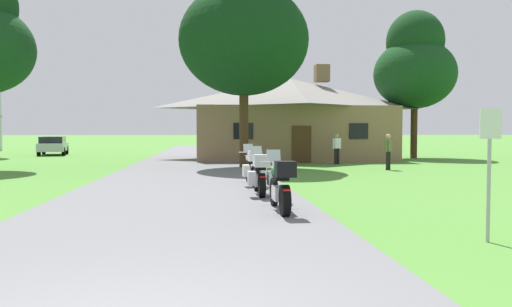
{
  "coord_description": "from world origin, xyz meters",
  "views": [
    {
      "loc": [
        0.73,
        -4.05,
        1.77
      ],
      "look_at": [
        2.6,
        15.34,
        0.92
      ],
      "focal_mm": 35.11,
      "sensor_mm": 36.0,
      "label": 1
    }
  ],
  "objects_px": {
    "motorcycle_green_nearest_to_camera": "(280,186)",
    "metal_signpost_roadside": "(489,158)",
    "motorcycle_silver_farthest_in_row": "(253,168)",
    "parked_silver_suv_far_left": "(53,145)",
    "motorcycle_white_second_in_row": "(260,175)",
    "bystander_olive_shirt_beside_signpost": "(388,150)",
    "bystander_white_shirt_near_lodge": "(337,147)",
    "tree_right_of_lodge": "(415,65)",
    "tree_by_lodge_front": "(244,25)"
  },
  "relations": [
    {
      "from": "bystander_white_shirt_near_lodge",
      "to": "tree_right_of_lodge",
      "type": "height_order",
      "value": "tree_right_of_lodge"
    },
    {
      "from": "motorcycle_green_nearest_to_camera",
      "to": "metal_signpost_roadside",
      "type": "bearing_deg",
      "value": -46.82
    },
    {
      "from": "motorcycle_green_nearest_to_camera",
      "to": "metal_signpost_roadside",
      "type": "distance_m",
      "value": 4.24
    },
    {
      "from": "motorcycle_white_second_in_row",
      "to": "bystander_olive_shirt_beside_signpost",
      "type": "distance_m",
      "value": 11.37
    },
    {
      "from": "metal_signpost_roadside",
      "to": "motorcycle_green_nearest_to_camera",
      "type": "bearing_deg",
      "value": 134.5
    },
    {
      "from": "metal_signpost_roadside",
      "to": "tree_right_of_lodge",
      "type": "bearing_deg",
      "value": 69.45
    },
    {
      "from": "motorcycle_green_nearest_to_camera",
      "to": "motorcycle_white_second_in_row",
      "type": "bearing_deg",
      "value": 91.61
    },
    {
      "from": "bystander_olive_shirt_beside_signpost",
      "to": "parked_silver_suv_far_left",
      "type": "xyz_separation_m",
      "value": [
        -20.01,
        16.88,
        -0.15
      ]
    },
    {
      "from": "bystander_white_shirt_near_lodge",
      "to": "tree_by_lodge_front",
      "type": "height_order",
      "value": "tree_by_lodge_front"
    },
    {
      "from": "tree_by_lodge_front",
      "to": "tree_right_of_lodge",
      "type": "xyz_separation_m",
      "value": [
        12.01,
        8.12,
        -0.67
      ]
    },
    {
      "from": "motorcycle_silver_farthest_in_row",
      "to": "bystander_olive_shirt_beside_signpost",
      "type": "distance_m",
      "value": 9.45
    },
    {
      "from": "bystander_white_shirt_near_lodge",
      "to": "bystander_olive_shirt_beside_signpost",
      "type": "xyz_separation_m",
      "value": [
        1.29,
        -4.33,
        0.0
      ]
    },
    {
      "from": "bystander_white_shirt_near_lodge",
      "to": "motorcycle_green_nearest_to_camera",
      "type": "bearing_deg",
      "value": -131.1
    },
    {
      "from": "motorcycle_green_nearest_to_camera",
      "to": "tree_right_of_lodge",
      "type": "distance_m",
      "value": 25.6
    },
    {
      "from": "motorcycle_green_nearest_to_camera",
      "to": "bystander_olive_shirt_beside_signpost",
      "type": "height_order",
      "value": "bystander_olive_shirt_beside_signpost"
    },
    {
      "from": "bystander_white_shirt_near_lodge",
      "to": "metal_signpost_roadside",
      "type": "distance_m",
      "value": 19.32
    },
    {
      "from": "bystander_olive_shirt_beside_signpost",
      "to": "motorcycle_green_nearest_to_camera",
      "type": "bearing_deg",
      "value": 13.41
    },
    {
      "from": "motorcycle_green_nearest_to_camera",
      "to": "metal_signpost_roadside",
      "type": "relative_size",
      "value": 0.97
    },
    {
      "from": "motorcycle_green_nearest_to_camera",
      "to": "tree_right_of_lodge",
      "type": "xyz_separation_m",
      "value": [
        12.21,
        21.79,
        5.62
      ]
    },
    {
      "from": "tree_right_of_lodge",
      "to": "bystander_olive_shirt_beside_signpost",
      "type": "bearing_deg",
      "value": -118.71
    },
    {
      "from": "bystander_white_shirt_near_lodge",
      "to": "metal_signpost_roadside",
      "type": "height_order",
      "value": "metal_signpost_roadside"
    },
    {
      "from": "tree_right_of_lodge",
      "to": "tree_by_lodge_front",
      "type": "bearing_deg",
      "value": -145.92
    },
    {
      "from": "motorcycle_white_second_in_row",
      "to": "tree_by_lodge_front",
      "type": "bearing_deg",
      "value": 88.04
    },
    {
      "from": "motorcycle_green_nearest_to_camera",
      "to": "bystander_white_shirt_near_lodge",
      "type": "height_order",
      "value": "bystander_white_shirt_near_lodge"
    },
    {
      "from": "motorcycle_silver_farthest_in_row",
      "to": "parked_silver_suv_far_left",
      "type": "bearing_deg",
      "value": 116.17
    },
    {
      "from": "motorcycle_white_second_in_row",
      "to": "bystander_white_shirt_near_lodge",
      "type": "height_order",
      "value": "bystander_white_shirt_near_lodge"
    },
    {
      "from": "motorcycle_silver_farthest_in_row",
      "to": "bystander_olive_shirt_beside_signpost",
      "type": "bearing_deg",
      "value": 40.07
    },
    {
      "from": "motorcycle_green_nearest_to_camera",
      "to": "bystander_olive_shirt_beside_signpost",
      "type": "relative_size",
      "value": 1.25
    },
    {
      "from": "motorcycle_green_nearest_to_camera",
      "to": "motorcycle_silver_farthest_in_row",
      "type": "distance_m",
      "value": 5.37
    },
    {
      "from": "motorcycle_silver_farthest_in_row",
      "to": "motorcycle_green_nearest_to_camera",
      "type": "bearing_deg",
      "value": -91.94
    },
    {
      "from": "motorcycle_silver_farthest_in_row",
      "to": "tree_by_lodge_front",
      "type": "bearing_deg",
      "value": 84.6
    },
    {
      "from": "motorcycle_white_second_in_row",
      "to": "bystander_white_shirt_near_lodge",
      "type": "bearing_deg",
      "value": 67.08
    },
    {
      "from": "motorcycle_green_nearest_to_camera",
      "to": "parked_silver_suv_far_left",
      "type": "height_order",
      "value": "parked_silver_suv_far_left"
    },
    {
      "from": "motorcycle_white_second_in_row",
      "to": "bystander_olive_shirt_beside_signpost",
      "type": "height_order",
      "value": "bystander_olive_shirt_beside_signpost"
    },
    {
      "from": "motorcycle_green_nearest_to_camera",
      "to": "bystander_white_shirt_near_lodge",
      "type": "distance_m",
      "value": 17.07
    },
    {
      "from": "metal_signpost_roadside",
      "to": "motorcycle_white_second_in_row",
      "type": "bearing_deg",
      "value": 117.96
    },
    {
      "from": "motorcycle_white_second_in_row",
      "to": "tree_right_of_lodge",
      "type": "xyz_separation_m",
      "value": [
        12.36,
        18.98,
        5.64
      ]
    },
    {
      "from": "tree_by_lodge_front",
      "to": "tree_right_of_lodge",
      "type": "bearing_deg",
      "value": 34.08
    },
    {
      "from": "motorcycle_white_second_in_row",
      "to": "metal_signpost_roadside",
      "type": "bearing_deg",
      "value": -62.15
    },
    {
      "from": "motorcycle_silver_farthest_in_row",
      "to": "bystander_white_shirt_near_lodge",
      "type": "height_order",
      "value": "bystander_white_shirt_near_lodge"
    },
    {
      "from": "motorcycle_white_second_in_row",
      "to": "bystander_white_shirt_near_lodge",
      "type": "relative_size",
      "value": 1.25
    },
    {
      "from": "bystander_olive_shirt_beside_signpost",
      "to": "tree_right_of_lodge",
      "type": "distance_m",
      "value": 12.53
    },
    {
      "from": "tree_by_lodge_front",
      "to": "parked_silver_suv_far_left",
      "type": "height_order",
      "value": "tree_by_lodge_front"
    },
    {
      "from": "metal_signpost_roadside",
      "to": "tree_by_lodge_front",
      "type": "relative_size",
      "value": 0.19
    },
    {
      "from": "metal_signpost_roadside",
      "to": "tree_by_lodge_front",
      "type": "xyz_separation_m",
      "value": [
        -2.72,
        16.65,
        5.56
      ]
    },
    {
      "from": "motorcycle_green_nearest_to_camera",
      "to": "tree_by_lodge_front",
      "type": "height_order",
      "value": "tree_by_lodge_front"
    },
    {
      "from": "bystander_olive_shirt_beside_signpost",
      "to": "parked_silver_suv_far_left",
      "type": "bearing_deg",
      "value": -87.0
    },
    {
      "from": "motorcycle_green_nearest_to_camera",
      "to": "bystander_white_shirt_near_lodge",
      "type": "relative_size",
      "value": 1.25
    },
    {
      "from": "parked_silver_suv_far_left",
      "to": "motorcycle_silver_farthest_in_row",
      "type": "bearing_deg",
      "value": -71.34
    },
    {
      "from": "bystander_white_shirt_near_lodge",
      "to": "tree_right_of_lodge",
      "type": "bearing_deg",
      "value": 17.43
    }
  ]
}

